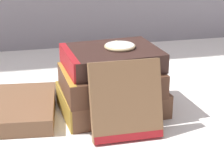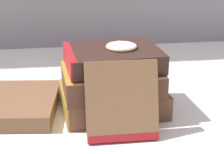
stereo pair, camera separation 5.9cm
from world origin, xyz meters
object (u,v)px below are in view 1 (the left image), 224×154
(book_leaning_front, at_px, (125,104))
(book_flat_bottom, at_px, (108,100))
(book_flat_middle, at_px, (108,80))
(reading_glasses, at_px, (65,87))
(book_flat_top, at_px, (108,58))
(pocket_watch, at_px, (120,46))

(book_leaning_front, bearing_deg, book_flat_bottom, 93.72)
(book_flat_middle, xyz_separation_m, reading_glasses, (-0.07, 0.14, -0.07))
(reading_glasses, bearing_deg, book_flat_top, -44.47)
(book_flat_top, distance_m, reading_glasses, 0.18)
(pocket_watch, bearing_deg, book_flat_middle, -148.58)
(book_flat_top, xyz_separation_m, book_leaning_front, (0.01, -0.10, -0.05))
(book_flat_bottom, relative_size, book_flat_top, 1.12)
(book_flat_bottom, height_order, pocket_watch, pocket_watch)
(book_flat_middle, relative_size, reading_glasses, 1.50)
(book_flat_bottom, xyz_separation_m, book_leaning_front, (0.01, -0.10, 0.04))
(pocket_watch, bearing_deg, book_flat_bottom, -169.66)
(book_flat_top, distance_m, book_leaning_front, 0.11)
(book_flat_middle, distance_m, reading_glasses, 0.17)
(book_leaning_front, distance_m, pocket_watch, 0.12)
(book_flat_top, height_order, pocket_watch, pocket_watch)
(book_flat_bottom, relative_size, book_leaning_front, 1.52)
(book_leaning_front, bearing_deg, reading_glasses, 108.13)
(book_flat_bottom, bearing_deg, book_flat_middle, -106.21)
(book_flat_bottom, height_order, book_flat_middle, book_flat_middle)
(book_leaning_front, bearing_deg, book_flat_middle, 95.57)
(reading_glasses, bearing_deg, book_leaning_front, -54.24)
(book_flat_top, bearing_deg, pocket_watch, 4.08)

